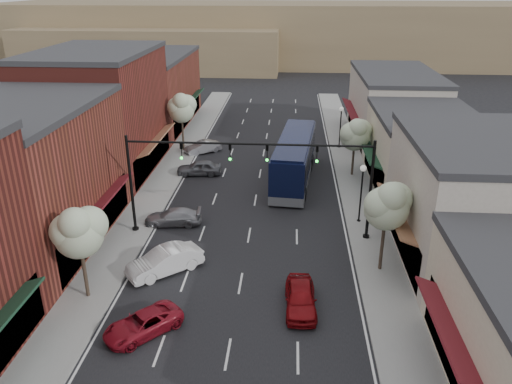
% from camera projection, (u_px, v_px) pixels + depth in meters
% --- Properties ---
extents(ground, '(160.00, 160.00, 0.00)m').
position_uv_depth(ground, '(237.00, 304.00, 27.21)').
color(ground, black).
rests_on(ground, ground).
extents(sidewalk_left, '(2.80, 73.00, 0.15)m').
position_uv_depth(sidewalk_left, '(166.00, 176.00, 44.72)').
color(sidewalk_left, gray).
rests_on(sidewalk_left, ground).
extents(sidewalk_right, '(2.80, 73.00, 0.15)m').
position_uv_depth(sidewalk_right, '(355.00, 181.00, 43.62)').
color(sidewalk_right, gray).
rests_on(sidewalk_right, ground).
extents(curb_left, '(0.25, 73.00, 0.17)m').
position_uv_depth(curb_left, '(181.00, 177.00, 44.63)').
color(curb_left, gray).
rests_on(curb_left, ground).
extents(curb_right, '(0.25, 73.00, 0.17)m').
position_uv_depth(curb_right, '(339.00, 181.00, 43.71)').
color(curb_right, gray).
rests_on(curb_right, ground).
extents(bldg_left_midnear, '(10.14, 14.10, 9.40)m').
position_uv_depth(bldg_left_midnear, '(24.00, 178.00, 31.83)').
color(bldg_left_midnear, maroon).
rests_on(bldg_left_midnear, ground).
extents(bldg_left_midfar, '(10.14, 14.10, 10.90)m').
position_uv_depth(bldg_left_midfar, '(101.00, 113.00, 44.40)').
color(bldg_left_midfar, maroon).
rests_on(bldg_left_midfar, ground).
extents(bldg_left_far, '(10.14, 18.10, 8.40)m').
position_uv_depth(bldg_left_far, '(150.00, 91.00, 59.57)').
color(bldg_left_far, maroon).
rests_on(bldg_left_far, ground).
extents(bldg_right_midnear, '(9.14, 12.10, 7.90)m').
position_uv_depth(bldg_right_midnear, '(471.00, 201.00, 30.30)').
color(bldg_right_midnear, '#B9AC9E').
rests_on(bldg_right_midnear, ground).
extents(bldg_right_midfar, '(9.14, 12.10, 6.40)m').
position_uv_depth(bldg_right_midfar, '(422.00, 151.00, 41.61)').
color(bldg_right_midfar, beige).
rests_on(bldg_right_midfar, ground).
extents(bldg_right_far, '(9.14, 16.10, 7.40)m').
position_uv_depth(bldg_right_far, '(393.00, 106.00, 54.27)').
color(bldg_right_far, '#B9AC9E').
rests_on(bldg_right_far, ground).
extents(hill_far, '(120.00, 30.00, 12.00)m').
position_uv_depth(hill_far, '(281.00, 32.00, 107.51)').
color(hill_far, '#7A6647').
rests_on(hill_far, ground).
extents(hill_near, '(50.00, 20.00, 8.00)m').
position_uv_depth(hill_near, '(153.00, 48.00, 98.91)').
color(hill_near, '#7A6647').
rests_on(hill_near, ground).
extents(signal_mast_right, '(8.22, 0.46, 7.00)m').
position_uv_depth(signal_mast_right, '(335.00, 175.00, 32.38)').
color(signal_mast_right, black).
rests_on(signal_mast_right, ground).
extents(signal_mast_left, '(8.22, 0.46, 7.00)m').
position_uv_depth(signal_mast_left, '(165.00, 171.00, 33.12)').
color(signal_mast_left, black).
rests_on(signal_mast_left, ground).
extents(tree_right_near, '(2.85, 2.65, 5.95)m').
position_uv_depth(tree_right_near, '(388.00, 204.00, 28.55)').
color(tree_right_near, '#47382B').
rests_on(tree_right_near, ground).
extents(tree_right_far, '(2.85, 2.65, 5.43)m').
position_uv_depth(tree_right_far, '(356.00, 133.00, 43.42)').
color(tree_right_far, '#47382B').
rests_on(tree_right_far, ground).
extents(tree_left_near, '(2.85, 2.65, 5.69)m').
position_uv_depth(tree_left_near, '(79.00, 230.00, 26.05)').
color(tree_left_near, '#47382B').
rests_on(tree_left_near, ground).
extents(tree_left_far, '(2.85, 2.65, 6.13)m').
position_uv_depth(tree_left_far, '(182.00, 107.00, 49.77)').
color(tree_left_far, '#47382B').
rests_on(tree_left_far, ground).
extents(lamp_post_near, '(0.44, 0.44, 4.44)m').
position_uv_depth(lamp_post_near, '(362.00, 184.00, 35.17)').
color(lamp_post_near, black).
rests_on(lamp_post_near, ground).
extents(lamp_post_far, '(0.44, 0.44, 4.44)m').
position_uv_depth(lamp_post_far, '(341.00, 121.00, 51.24)').
color(lamp_post_far, black).
rests_on(lamp_post_far, ground).
extents(coach_bus, '(4.01, 12.87, 3.87)m').
position_uv_depth(coach_bus, '(295.00, 158.00, 43.41)').
color(coach_bus, black).
rests_on(coach_bus, ground).
extents(red_hatchback, '(1.76, 4.11, 1.38)m').
position_uv_depth(red_hatchback, '(301.00, 298.00, 26.55)').
color(red_hatchback, maroon).
rests_on(red_hatchback, ground).
extents(parked_car_a, '(4.10, 4.15, 1.11)m').
position_uv_depth(parked_car_a, '(143.00, 324.00, 24.74)').
color(parked_car_a, maroon).
rests_on(parked_car_a, ground).
extents(parked_car_b, '(4.56, 4.21, 1.52)m').
position_uv_depth(parked_car_b, '(165.00, 261.00, 29.88)').
color(parked_car_b, white).
rests_on(parked_car_b, ground).
extents(parked_car_c, '(4.19, 2.01, 1.18)m').
position_uv_depth(parked_car_c, '(173.00, 217.00, 35.86)').
color(parked_car_c, '#96969B').
rests_on(parked_car_c, ground).
extents(parked_car_d, '(4.13, 1.99, 1.36)m').
position_uv_depth(parked_car_d, '(199.00, 168.00, 45.04)').
color(parked_car_d, '#585A5F').
rests_on(parked_car_d, ground).
extents(parked_car_e, '(3.80, 3.34, 1.24)m').
position_uv_depth(parked_car_e, '(203.00, 147.00, 50.81)').
color(parked_car_e, '#AAAAAF').
rests_on(parked_car_e, ground).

